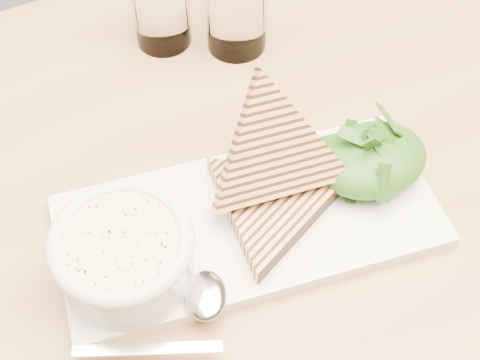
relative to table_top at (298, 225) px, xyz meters
name	(u,v)px	position (x,y,z in m)	size (l,w,h in m)	color
floor	(198,359)	(-0.06, 0.20, -0.73)	(6.00, 6.00, 0.00)	slate
table_top	(298,225)	(0.00, 0.00, 0.00)	(1.29, 0.86, 0.04)	#A47644
table_leg_br	(456,73)	(0.60, 0.38, -0.38)	(0.06, 0.06, 0.71)	#A47644
platter	(249,222)	(-0.05, 0.01, 0.03)	(0.36, 0.16, 0.02)	white
soup_bowl	(126,259)	(-0.17, 0.00, 0.06)	(0.12, 0.12, 0.05)	white
soup	(121,242)	(-0.17, 0.00, 0.09)	(0.10, 0.10, 0.01)	#F7E89B
bowl_rim	(121,241)	(-0.17, 0.00, 0.09)	(0.12, 0.12, 0.01)	white
sandwich_flat	(271,206)	(-0.03, 0.00, 0.05)	(0.16, 0.16, 0.02)	tan
sandwich_lean	(275,153)	(-0.01, 0.03, 0.09)	(0.16, 0.16, 0.09)	tan
salad_base	(372,160)	(0.08, 0.00, 0.06)	(0.11, 0.09, 0.04)	#1C450F
arugula_pile	(373,156)	(0.08, 0.00, 0.06)	(0.11, 0.10, 0.05)	#2F6419
spoon_bowl	(206,295)	(-0.12, -0.05, 0.04)	(0.04, 0.05, 0.01)	silver
spoon_handle	(148,349)	(-0.18, -0.07, 0.04)	(0.12, 0.01, 0.00)	silver
glass_near	(161,6)	(-0.02, 0.29, 0.07)	(0.07, 0.07, 0.10)	white
glass_far	(236,8)	(0.05, 0.25, 0.07)	(0.07, 0.07, 0.11)	white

